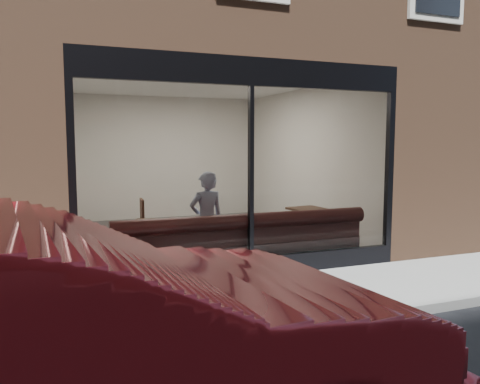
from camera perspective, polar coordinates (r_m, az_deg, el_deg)
name	(u,v)px	position (r m, az deg, el deg)	size (l,w,h in m)	color
ground	(322,328)	(5.33, 9.96, -15.99)	(120.00, 120.00, 0.00)	black
sidewalk_near	(281,299)	(6.15, 5.08, -12.81)	(40.00, 2.00, 0.01)	gray
kerb_near	(324,324)	(5.27, 10.26, -15.56)	(40.00, 0.10, 0.12)	gray
host_building_pier_left	(8,160)	(12.30, -26.42, 3.56)	(2.50, 12.00, 3.20)	brown
host_building_pier_right	(293,156)	(13.77, 6.47, 4.34)	(2.50, 12.00, 3.20)	brown
host_building_backfill	(147,155)	(15.45, -11.32, 4.44)	(5.00, 6.00, 3.20)	brown
cafe_floor	(197,238)	(9.78, -5.25, -5.64)	(6.00, 6.00, 0.00)	#2D2D30
cafe_ceiling	(196,83)	(9.66, -5.43, 13.12)	(6.00, 6.00, 0.00)	white
cafe_wall_back	(166,158)	(12.49, -9.02, 4.14)	(5.00, 5.00, 0.00)	silver
cafe_wall_left	(66,164)	(9.24, -20.41, 3.22)	(6.00, 6.00, 0.00)	silver
cafe_wall_right	(304,160)	(10.53, 7.86, 3.83)	(6.00, 6.00, 0.00)	silver
storefront_kick	(251,267)	(7.03, 1.30, -9.16)	(5.00, 0.10, 0.30)	black
storefront_header	(251,71)	(6.86, 1.36, 14.48)	(5.00, 0.10, 0.40)	black
storefront_mullion	(251,173)	(6.80, 1.33, 2.30)	(0.06, 0.10, 2.50)	black
storefront_glass	(252,173)	(6.77, 1.43, 2.29)	(4.80, 4.80, 0.00)	white
banquette	(241,256)	(7.37, 0.12, -7.84)	(4.00, 0.55, 0.45)	#351315
person	(207,220)	(7.40, -4.09, -3.47)	(0.56, 0.37, 1.55)	#A8B6D9
cafe_table_left	(154,223)	(7.46, -10.41, -3.74)	(0.67, 0.67, 0.04)	black
cafe_table_right	(308,209)	(8.97, 8.25, -2.07)	(0.61, 0.61, 0.04)	black
cafe_chair_left	(132,237)	(8.97, -13.00, -5.39)	(0.45, 0.45, 0.04)	black
wall_poster	(70,166)	(8.15, -20.06, 3.02)	(0.02, 0.66, 0.88)	white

